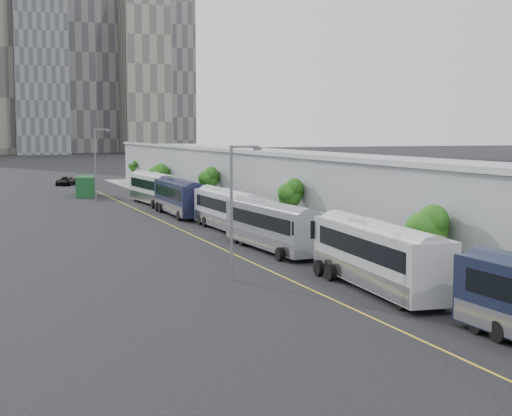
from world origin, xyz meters
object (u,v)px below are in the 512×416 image
bus_3 (272,230)px  street_lamp_far (97,160)px  bus_4 (228,213)px  street_lamp_near (235,202)px  bus_2 (378,261)px  suv (65,181)px  bus_6 (155,191)px  bus_5 (180,200)px  shipping_container (86,186)px

bus_3 → street_lamp_far: street_lamp_far is taller
bus_4 → street_lamp_near: size_ratio=1.55×
bus_2 → bus_3: (-0.27, 15.97, -0.09)m
bus_3 → suv: (-6.27, 79.23, -0.85)m
bus_3 → suv: size_ratio=2.44×
bus_6 → street_lamp_far: bearing=128.7°
bus_5 → bus_2: bearing=-88.4°
bus_2 → suv: bearing=98.0°
bus_6 → shipping_container: 16.61m
street_lamp_near → suv: (0.29, 89.54, -4.12)m
bus_5 → street_lamp_far: street_lamp_far is taller
bus_2 → suv: (-6.54, 95.20, -0.94)m
suv → bus_2: bearing=-65.0°
street_lamp_far → bus_4: bearing=-78.8°
bus_5 → street_lamp_near: street_lamp_near is taller
street_lamp_near → street_lamp_far: 57.19m
bus_3 → suv: bus_3 is taller
bus_3 → bus_6: size_ratio=0.95×
shipping_container → street_lamp_far: bearing=-78.2°
street_lamp_far → bus_3: bearing=-82.7°
bus_2 → street_lamp_far: 63.27m
bus_6 → shipping_container: bearing=108.4°
bus_4 → street_lamp_far: size_ratio=1.37×
street_lamp_near → shipping_container: (0.30, 65.96, -3.45)m
bus_4 → bus_6: (-0.63, 27.33, 0.08)m
bus_5 → suv: 52.58m
bus_2 → bus_5: 42.99m
suv → bus_3: bearing=-64.4°
bus_5 → bus_6: 13.30m
bus_2 → bus_4: size_ratio=1.06×
street_lamp_far → suv: 32.70m
bus_3 → bus_4: (0.73, 12.98, 0.00)m
street_lamp_near → street_lamp_far: size_ratio=0.88×
shipping_container → street_lamp_near: bearing=-80.1°
shipping_container → bus_2: bearing=-74.7°
street_lamp_near → bus_4: bearing=72.6°
street_lamp_far → bus_6: bearing=-47.1°
bus_2 → bus_5: size_ratio=1.02×
shipping_container → bus_3: bearing=-73.4°
bus_4 → bus_5: size_ratio=0.96×
bus_5 → suv: size_ratio=2.54×
bus_6 → street_lamp_near: bearing=-101.7°
bus_5 → bus_4: bearing=-85.3°
bus_3 → street_lamp_near: (-6.56, -10.31, 3.27)m
bus_4 → street_lamp_near: (-7.29, -23.29, 3.26)m
bus_2 → shipping_container: bearing=99.3°
street_lamp_far → suv: size_ratio=1.77×
bus_5 → bus_6: size_ratio=0.99×
bus_4 → bus_5: 14.07m
bus_3 → bus_6: bearing=87.0°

